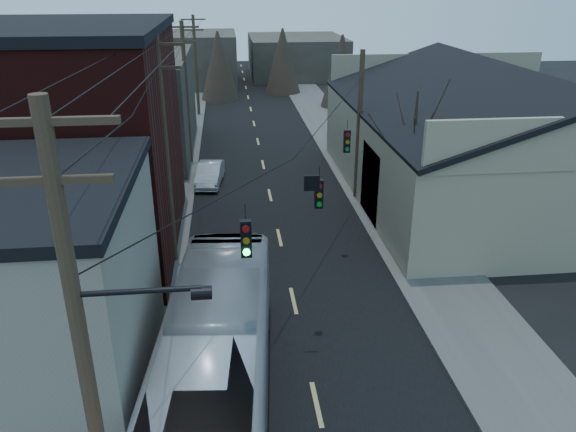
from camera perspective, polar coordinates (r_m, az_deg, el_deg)
name	(u,v)px	position (r m, az deg, el deg)	size (l,w,h in m)	color
road_surface	(265,174)	(37.39, -2.34, 4.31)	(9.00, 110.00, 0.02)	black
sidewalk_left	(166,177)	(37.53, -12.31, 3.94)	(4.00, 110.00, 0.12)	#474744
sidewalk_right	(361,170)	(38.33, 7.43, 4.69)	(4.00, 110.00, 0.12)	#474744
building_brick	(57,147)	(27.38, -22.41, 6.46)	(10.00, 12.00, 10.00)	black
building_left_far	(127,106)	(42.80, -16.03, 10.71)	(9.00, 14.00, 7.00)	#36312B
warehouse	(491,150)	(35.24, 19.94, 6.34)	(16.16, 20.60, 7.73)	gray
building_far_left	(194,59)	(71.00, -9.50, 15.47)	(10.00, 12.00, 6.00)	#36312B
building_far_right	(296,56)	(76.50, 0.85, 15.91)	(12.00, 14.00, 5.00)	#36312B
bare_tree	(411,165)	(28.12, 12.43, 5.09)	(0.40, 0.40, 7.20)	black
utility_lines	(213,123)	(30.32, -7.64, 9.39)	(11.24, 45.28, 10.50)	#382B1E
bus	(215,369)	(16.65, -7.45, -15.18)	(2.96, 12.64, 3.52)	#A1A5AD
parked_car	(210,174)	(35.61, -7.95, 4.26)	(1.43, 4.09, 1.35)	#AEB1B6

